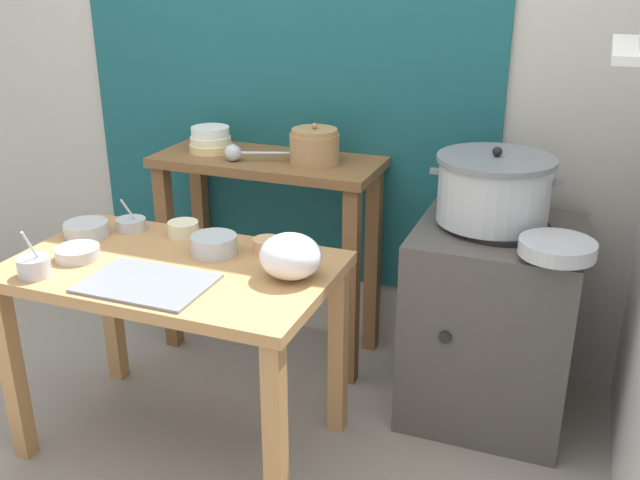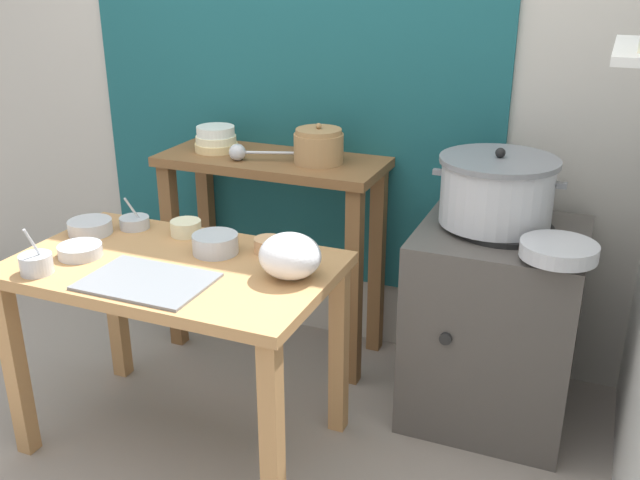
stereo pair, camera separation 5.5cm
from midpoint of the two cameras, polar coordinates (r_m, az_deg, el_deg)
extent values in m
plane|color=gray|center=(2.73, -8.24, -16.85)|extent=(9.00, 9.00, 0.00)
cube|color=#B2ADA3|center=(3.11, 2.64, 14.51)|extent=(4.40, 0.10, 2.60)
cube|color=#195156|center=(3.15, -2.17, 15.51)|extent=(1.90, 0.02, 2.10)
cube|color=#B27F4C|center=(2.49, -10.96, -2.19)|extent=(1.10, 0.66, 0.04)
cube|color=#B27F4C|center=(2.75, -22.53, -9.49)|extent=(0.06, 0.06, 0.68)
cube|color=#B27F4C|center=(2.24, -3.12, -15.45)|extent=(0.06, 0.06, 0.68)
cube|color=#B27F4C|center=(3.11, -15.46, -4.83)|extent=(0.06, 0.06, 0.68)
cube|color=#B27F4C|center=(2.67, 2.11, -8.72)|extent=(0.06, 0.06, 0.68)
cube|color=brown|center=(3.04, -3.34, 6.22)|extent=(0.96, 0.40, 0.04)
cube|color=brown|center=(3.27, -11.13, -1.38)|extent=(0.06, 0.06, 0.86)
cube|color=brown|center=(2.91, 3.24, -3.96)|extent=(0.06, 0.06, 0.86)
cube|color=brown|center=(3.50, -8.47, 0.39)|extent=(0.06, 0.06, 0.86)
cube|color=brown|center=(3.17, 5.04, -1.77)|extent=(0.06, 0.06, 0.86)
cube|color=#4C4742|center=(2.84, 14.21, -6.48)|extent=(0.60, 0.60, 0.76)
cylinder|color=black|center=(2.68, 14.97, 0.88)|extent=(0.36, 0.36, 0.02)
cylinder|color=black|center=(2.56, 10.58, -7.71)|extent=(0.04, 0.02, 0.04)
cylinder|color=#B7BABF|center=(2.67, 14.44, 3.61)|extent=(0.40, 0.40, 0.23)
cylinder|color=slate|center=(2.63, 14.69, 6.14)|extent=(0.42, 0.42, 0.02)
sphere|color=black|center=(2.63, 14.75, 6.73)|extent=(0.04, 0.04, 0.04)
cube|color=slate|center=(2.69, 9.95, 5.36)|extent=(0.04, 0.02, 0.02)
cube|color=slate|center=(2.63, 19.24, 4.12)|extent=(0.04, 0.02, 0.02)
cylinder|color=#A37A4C|center=(2.93, 0.43, 7.31)|extent=(0.20, 0.20, 0.12)
cylinder|color=#A37A4C|center=(2.92, 0.44, 8.64)|extent=(0.19, 0.19, 0.02)
sphere|color=#A37A4C|center=(2.91, 0.44, 9.07)|extent=(0.02, 0.02, 0.02)
cylinder|color=#E5C684|center=(3.16, -7.75, 7.36)|extent=(0.19, 0.19, 0.03)
cylinder|color=beige|center=(3.15, -7.78, 7.94)|extent=(0.17, 0.17, 0.03)
cylinder|color=silver|center=(3.14, -7.81, 8.59)|extent=(0.16, 0.16, 0.04)
sphere|color=#B7BABF|center=(2.99, -6.07, 6.96)|extent=(0.07, 0.07, 0.07)
cylinder|color=#B7BABF|center=(2.97, -3.46, 6.95)|extent=(0.19, 0.08, 0.01)
cube|color=slate|center=(2.34, -12.94, -3.24)|extent=(0.40, 0.28, 0.01)
ellipsoid|color=white|center=(2.30, -1.72, -1.28)|extent=(0.20, 0.19, 0.15)
cylinder|color=#B7BABF|center=(2.44, 19.08, -0.78)|extent=(0.25, 0.25, 0.05)
cylinder|color=#B7BABF|center=(2.60, -17.97, -0.81)|extent=(0.15, 0.15, 0.04)
cylinder|color=brown|center=(2.60, -18.01, -0.50)|extent=(0.13, 0.13, 0.01)
cylinder|color=#B7BABF|center=(2.81, -14.00, 1.36)|extent=(0.11, 0.11, 0.04)
cylinder|color=#BFB28C|center=(2.81, -14.03, 1.66)|extent=(0.10, 0.10, 0.01)
cylinder|color=#B7BABF|center=(2.79, -13.99, 2.14)|extent=(0.05, 0.07, 0.13)
cylinder|color=#B7BABF|center=(2.52, -7.71, -0.30)|extent=(0.16, 0.16, 0.07)
cylinder|color=#BFB28C|center=(2.51, -7.74, 0.29)|extent=(0.14, 0.14, 0.01)
cylinder|color=#B7BABF|center=(2.51, -21.07, -1.79)|extent=(0.11, 0.11, 0.07)
cylinder|color=#337238|center=(2.50, -21.15, -1.23)|extent=(0.09, 0.09, 0.01)
cylinder|color=#B7BABF|center=(2.48, -21.03, -0.72)|extent=(0.02, 0.08, 0.17)
cylinder|color=#B7BABF|center=(2.80, -17.29, 1.00)|extent=(0.16, 0.16, 0.05)
cylinder|color=maroon|center=(2.80, -17.34, 1.38)|extent=(0.14, 0.14, 0.01)
cylinder|color=beige|center=(2.70, -10.05, 0.97)|extent=(0.11, 0.11, 0.06)
cylinder|color=maroon|center=(2.70, -10.08, 1.39)|extent=(0.10, 0.10, 0.01)
cylinder|color=tan|center=(2.51, -3.51, -0.42)|extent=(0.10, 0.10, 0.05)
cylinder|color=#337238|center=(2.50, -3.52, 0.00)|extent=(0.09, 0.09, 0.01)
camera|label=1|loc=(0.03, -89.33, 0.27)|focal=40.21mm
camera|label=2|loc=(0.03, 90.67, -0.27)|focal=40.21mm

